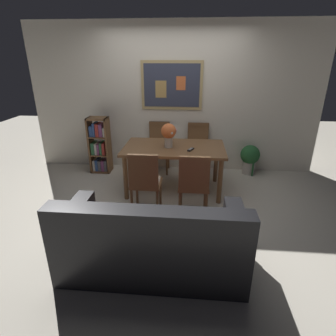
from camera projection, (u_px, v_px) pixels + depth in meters
ground_plane at (165, 203)px, 4.05m from camera, size 12.00×12.00×0.00m
wall_back_with_painting at (173, 99)px, 4.93m from camera, size 5.20×0.14×2.60m
dining_table at (174, 152)px, 4.24m from camera, size 1.55×0.92×0.73m
dining_chair_near_right at (194, 181)px, 3.49m from camera, size 0.40×0.41×0.91m
dining_chair_far_left at (159, 143)px, 5.06m from camera, size 0.40×0.41×0.91m
dining_chair_far_right at (198, 144)px, 4.97m from camera, size 0.40×0.41×0.91m
dining_chair_near_left at (145, 179)px, 3.56m from camera, size 0.40×0.41×0.91m
leather_couch at (153, 243)px, 2.69m from camera, size 1.80×0.84×0.84m
bookshelf at (100, 146)px, 5.02m from camera, size 0.36×0.28×1.02m
potted_ivy at (250, 158)px, 4.98m from camera, size 0.35×0.35×0.56m
flower_vase at (169, 133)px, 4.11m from camera, size 0.23×0.23×0.37m
tv_remote at (191, 149)px, 4.04m from camera, size 0.10×0.16×0.02m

